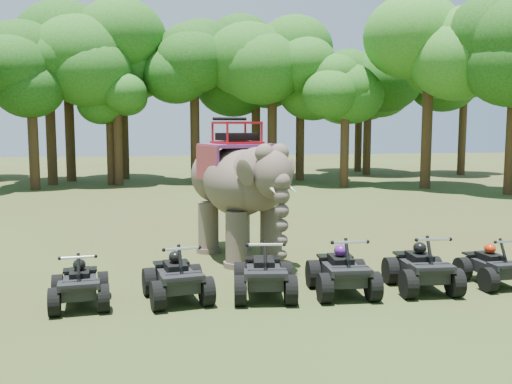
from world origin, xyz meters
TOP-DOWN VIEW (x-y plane):
  - ground at (0.00, 0.00)m, footprint 110.00×110.00m
  - elephant at (-0.35, 2.00)m, footprint 3.23×4.93m
  - atv_0 at (-4.11, -1.65)m, footprint 1.28×1.66m
  - atv_1 at (-2.17, -1.60)m, footprint 1.48×1.86m
  - atv_2 at (-0.34, -1.69)m, footprint 1.49×1.89m
  - atv_3 at (1.36, -1.77)m, footprint 1.38×1.82m
  - atv_4 at (3.18, -1.81)m, footprint 1.39×1.83m
  - atv_5 at (4.97, -1.69)m, footprint 1.19×1.59m
  - tree_0 at (0.00, 23.43)m, footprint 6.84×6.84m
  - tree_1 at (4.73, 21.95)m, footprint 6.97×6.97m
  - tree_2 at (8.37, 18.68)m, footprint 4.98×4.98m
  - tree_3 at (12.75, 17.19)m, footprint 6.76×6.76m
  - tree_25 at (-9.23, 20.37)m, footprint 6.02×6.02m
  - tree_26 at (-4.71, 21.88)m, footprint 4.62×4.62m
  - tree_27 at (19.48, 25.04)m, footprint 5.87×5.87m
  - tree_28 at (13.06, 29.12)m, footprint 6.01×6.01m
  - tree_29 at (-5.13, 22.45)m, footprint 7.05×7.05m
  - tree_31 at (-7.91, 25.15)m, footprint 7.17×7.17m
  - tree_32 at (6.88, 23.26)m, footprint 6.00×6.00m
  - tree_33 at (12.59, 26.04)m, footprint 6.35×6.35m
  - tree_34 at (-8.70, 22.93)m, footprint 6.72×6.72m
  - tree_35 at (-4.54, 26.05)m, footprint 6.32×6.32m
  - tree_37 at (4.18, 24.69)m, footprint 6.74×6.74m

SIDE VIEW (x-z plane):
  - ground at x=0.00m, z-range 0.00..0.00m
  - atv_5 at x=4.97m, z-range 0.00..1.14m
  - atv_0 at x=-4.11m, z-range 0.00..1.15m
  - atv_1 at x=-2.17m, z-range 0.00..1.25m
  - atv_2 at x=-0.34m, z-range 0.00..1.29m
  - atv_4 at x=3.18m, z-range 0.00..1.29m
  - atv_3 at x=1.36m, z-range 0.00..1.29m
  - elephant at x=-0.35m, z-range 0.00..3.81m
  - tree_26 at x=-4.71m, z-range 0.00..6.60m
  - tree_2 at x=8.37m, z-range 0.00..7.11m
  - tree_27 at x=19.48m, z-range 0.00..8.38m
  - tree_32 at x=6.88m, z-range 0.00..8.57m
  - tree_28 at x=13.06m, z-range 0.00..8.59m
  - tree_25 at x=-9.23m, z-range 0.00..8.60m
  - tree_35 at x=-4.54m, z-range 0.00..9.03m
  - tree_33 at x=12.59m, z-range 0.00..9.07m
  - tree_34 at x=-8.70m, z-range 0.00..9.60m
  - tree_37 at x=4.18m, z-range 0.00..9.62m
  - tree_3 at x=12.75m, z-range 0.00..9.65m
  - tree_0 at x=0.00m, z-range 0.00..9.78m
  - tree_1 at x=4.73m, z-range 0.00..9.96m
  - tree_29 at x=-5.13m, z-range 0.00..10.07m
  - tree_31 at x=-7.91m, z-range 0.00..10.24m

